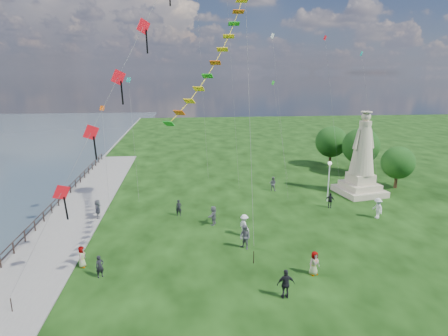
{
  "coord_description": "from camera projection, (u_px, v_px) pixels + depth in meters",
  "views": [
    {
      "loc": [
        -3.97,
        -19.81,
        12.63
      ],
      "look_at": [
        -1.0,
        8.0,
        5.5
      ],
      "focal_mm": 30.0,
      "sensor_mm": 36.0,
      "label": 1
    }
  ],
  "objects": [
    {
      "name": "person_5",
      "position": [
        98.0,
        210.0,
        33.15
      ],
      "size": [
        0.91,
        1.65,
        1.69
      ],
      "primitive_type": "imported",
      "rotation": [
        0.0,
        0.0,
        1.72
      ],
      "color": "#595960",
      "rests_on": "ground"
    },
    {
      "name": "person_10",
      "position": [
        82.0,
        257.0,
        24.9
      ],
      "size": [
        0.51,
        0.76,
        1.49
      ],
      "primitive_type": "imported",
      "rotation": [
        0.0,
        0.0,
        1.48
      ],
      "color": "#595960",
      "rests_on": "ground"
    },
    {
      "name": "person_9",
      "position": [
        330.0,
        200.0,
        35.94
      ],
      "size": [
        0.96,
        0.7,
        1.47
      ],
      "primitive_type": "imported",
      "rotation": [
        0.0,
        0.0,
        -0.33
      ],
      "color": "black",
      "rests_on": "ground"
    },
    {
      "name": "person_1",
      "position": [
        245.0,
        237.0,
        27.44
      ],
      "size": [
        1.0,
        1.04,
        1.84
      ],
      "primitive_type": "imported",
      "rotation": [
        0.0,
        0.0,
        -0.88
      ],
      "color": "#595960",
      "rests_on": "ground"
    },
    {
      "name": "person_2",
      "position": [
        244.0,
        225.0,
        29.71
      ],
      "size": [
        1.03,
        1.29,
        1.77
      ],
      "primitive_type": "imported",
      "rotation": [
        0.0,
        0.0,
        2.02
      ],
      "color": "silver",
      "rests_on": "ground"
    },
    {
      "name": "waterfront",
      "position": [
        45.0,
        237.0,
        29.73
      ],
      "size": [
        200.0,
        200.0,
        1.51
      ],
      "color": "#2E3A45",
      "rests_on": "ground"
    },
    {
      "name": "person_7",
      "position": [
        273.0,
        184.0,
        41.12
      ],
      "size": [
        0.91,
        0.8,
        1.6
      ],
      "primitive_type": "imported",
      "rotation": [
        0.0,
        0.0,
        2.62
      ],
      "color": "#595960",
      "rests_on": "ground"
    },
    {
      "name": "person_0",
      "position": [
        100.0,
        267.0,
        23.65
      ],
      "size": [
        0.64,
        0.6,
        1.47
      ],
      "primitive_type": "imported",
      "rotation": [
        0.0,
        0.0,
        0.61
      ],
      "color": "black",
      "rests_on": "ground"
    },
    {
      "name": "person_4",
      "position": [
        314.0,
        263.0,
        23.94
      ],
      "size": [
        0.9,
        0.73,
        1.6
      ],
      "primitive_type": "imported",
      "rotation": [
        0.0,
        0.0,
        0.38
      ],
      "color": "#595960",
      "rests_on": "ground"
    },
    {
      "name": "lamppost",
      "position": [
        329.0,
        173.0,
        37.21
      ],
      "size": [
        0.38,
        0.38,
        4.14
      ],
      "color": "silver",
      "rests_on": "ground"
    },
    {
      "name": "person_6",
      "position": [
        179.0,
        208.0,
        33.87
      ],
      "size": [
        0.59,
        0.42,
        1.52
      ],
      "primitive_type": "imported",
      "rotation": [
        0.0,
        0.0,
        -0.1
      ],
      "color": "black",
      "rests_on": "ground"
    },
    {
      "name": "small_kites",
      "position": [
        243.0,
        69.0,
        41.9
      ],
      "size": [
        30.15,
        15.07,
        24.31
      ],
      "color": "teal",
      "rests_on": "ground"
    },
    {
      "name": "person_8",
      "position": [
        378.0,
        208.0,
        33.29
      ],
      "size": [
        0.8,
        1.28,
        1.86
      ],
      "primitive_type": "imported",
      "rotation": [
        0.0,
        0.0,
        -1.42
      ],
      "color": "silver",
      "rests_on": "ground"
    },
    {
      "name": "person_3",
      "position": [
        286.0,
        284.0,
        21.43
      ],
      "size": [
        1.07,
        0.59,
        1.78
      ],
      "primitive_type": "imported",
      "rotation": [
        0.0,
        0.0,
        3.2
      ],
      "color": "black",
      "rests_on": "ground"
    },
    {
      "name": "statue",
      "position": [
        362.0,
        164.0,
        39.45
      ],
      "size": [
        5.01,
        5.01,
        8.81
      ],
      "rotation": [
        0.0,
        0.0,
        0.17
      ],
      "color": "#B6AA8A",
      "rests_on": "ground"
    },
    {
      "name": "tree_row",
      "position": [
        356.0,
        148.0,
        47.3
      ],
      "size": [
        7.53,
        14.47,
        6.0
      ],
      "color": "#382314",
      "rests_on": "ground"
    },
    {
      "name": "red_kite_train",
      "position": [
        116.0,
        85.0,
        23.26
      ],
      "size": [
        9.07,
        9.35,
        19.27
      ],
      "color": "black",
      "rests_on": "ground"
    },
    {
      "name": "person_11",
      "position": [
        213.0,
        215.0,
        31.91
      ],
      "size": [
        1.24,
        1.68,
        1.66
      ],
      "primitive_type": "imported",
      "rotation": [
        0.0,
        0.0,
        4.29
      ],
      "color": "#595960",
      "rests_on": "ground"
    }
  ]
}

